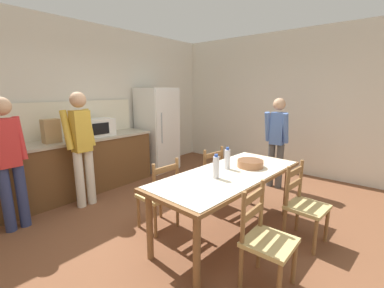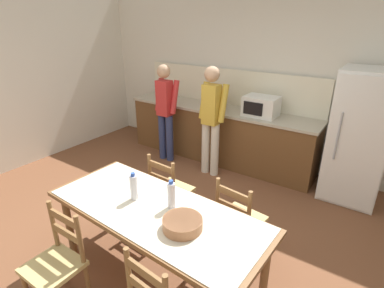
# 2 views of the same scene
# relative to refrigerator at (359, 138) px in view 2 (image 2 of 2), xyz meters

# --- Properties ---
(ground_plane) EXTENTS (8.32, 8.32, 0.00)m
(ground_plane) POSITION_rel_refrigerator_xyz_m (-1.52, -2.19, -0.88)
(ground_plane) COLOR brown
(wall_back) EXTENTS (6.52, 0.12, 2.90)m
(wall_back) POSITION_rel_refrigerator_xyz_m (-1.52, 0.47, 0.57)
(wall_back) COLOR silver
(wall_back) RESTS_ON ground
(kitchen_counter) EXTENTS (3.34, 0.66, 0.93)m
(kitchen_counter) POSITION_rel_refrigerator_xyz_m (-2.12, 0.04, -0.41)
(kitchen_counter) COLOR brown
(kitchen_counter) RESTS_ON ground
(counter_splashback) EXTENTS (3.30, 0.03, 0.60)m
(counter_splashback) POSITION_rel_refrigerator_xyz_m (-2.12, 0.35, 0.35)
(counter_splashback) COLOR #EFE8CB
(counter_splashback) RESTS_ON kitchen_counter
(refrigerator) EXTENTS (0.70, 0.73, 1.77)m
(refrigerator) POSITION_rel_refrigerator_xyz_m (0.00, 0.00, 0.00)
(refrigerator) COLOR white
(refrigerator) RESTS_ON ground
(microwave) EXTENTS (0.50, 0.39, 0.30)m
(microwave) POSITION_rel_refrigerator_xyz_m (-1.39, 0.02, 0.20)
(microwave) COLOR white
(microwave) RESTS_ON kitchen_counter
(paper_bag) EXTENTS (0.24, 0.16, 0.36)m
(paper_bag) POSITION_rel_refrigerator_xyz_m (-2.16, 0.01, 0.23)
(paper_bag) COLOR tan
(paper_bag) RESTS_ON kitchen_counter
(dining_table) EXTENTS (2.10, 0.95, 0.78)m
(dining_table) POSITION_rel_refrigerator_xyz_m (-1.27, -2.60, -0.18)
(dining_table) COLOR brown
(dining_table) RESTS_ON ground
(bottle_near_centre) EXTENTS (0.07, 0.07, 0.27)m
(bottle_near_centre) POSITION_rel_refrigerator_xyz_m (-1.53, -2.59, 0.02)
(bottle_near_centre) COLOR silver
(bottle_near_centre) RESTS_ON dining_table
(bottle_off_centre) EXTENTS (0.07, 0.07, 0.27)m
(bottle_off_centre) POSITION_rel_refrigerator_xyz_m (-1.16, -2.50, 0.02)
(bottle_off_centre) COLOR silver
(bottle_off_centre) RESTS_ON dining_table
(serving_bowl) EXTENTS (0.32, 0.32, 0.09)m
(serving_bowl) POSITION_rel_refrigerator_xyz_m (-0.91, -2.68, -0.05)
(serving_bowl) COLOR #9E6642
(serving_bowl) RESTS_ON dining_table
(chair_side_far_left) EXTENTS (0.44, 0.43, 0.91)m
(chair_side_far_left) POSITION_rel_refrigerator_xyz_m (-1.70, -1.86, -0.44)
(chair_side_far_left) COLOR olive
(chair_side_far_left) RESTS_ON ground
(chair_side_near_left) EXTENTS (0.42, 0.40, 0.91)m
(chair_side_near_left) POSITION_rel_refrigerator_xyz_m (-1.77, -3.29, -0.44)
(chair_side_near_left) COLOR olive
(chair_side_near_left) RESTS_ON ground
(chair_side_far_right) EXTENTS (0.47, 0.45, 0.91)m
(chair_side_far_right) POSITION_rel_refrigerator_xyz_m (-0.78, -1.91, -0.44)
(chair_side_far_right) COLOR olive
(chair_side_far_right) RESTS_ON ground
(person_at_sink) EXTENTS (0.41, 0.29, 1.65)m
(person_at_sink) POSITION_rel_refrigerator_xyz_m (-2.86, -0.48, 0.04)
(person_at_sink) COLOR navy
(person_at_sink) RESTS_ON ground
(person_at_counter) EXTENTS (0.43, 0.29, 1.70)m
(person_at_counter) POSITION_rel_refrigerator_xyz_m (-1.96, -0.50, 0.07)
(person_at_counter) COLOR silver
(person_at_counter) RESTS_ON ground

